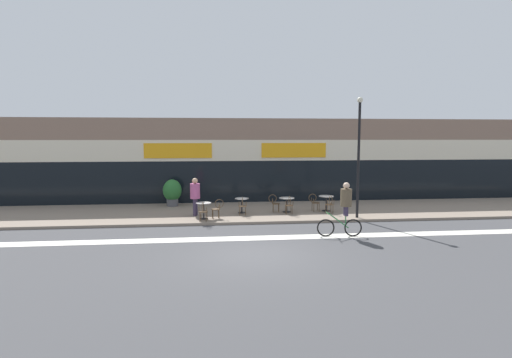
{
  "coord_description": "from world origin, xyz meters",
  "views": [
    {
      "loc": [
        -1.29,
        -12.87,
        3.86
      ],
      "look_at": [
        0.73,
        6.39,
        1.84
      ],
      "focal_mm": 28.0,
      "sensor_mm": 36.0,
      "label": 1
    }
  ],
  "objects_px": {
    "cafe_chair_1_near": "(243,205)",
    "lamp_post": "(359,149)",
    "cafe_chair_0_side": "(217,207)",
    "cafe_chair_3_near": "(330,203)",
    "cafe_chair_0_near": "(203,210)",
    "cafe_chair_2_side": "(274,202)",
    "cafe_chair_2_near": "(289,204)",
    "planter_pot": "(172,192)",
    "cyclist_0": "(344,205)",
    "bistro_table_1": "(242,202)",
    "cafe_chair_3_side": "(314,201)",
    "bistro_table_3": "(326,200)",
    "bistro_table_2": "(287,202)",
    "pedestrian_near_end": "(195,193)",
    "bistro_table_0": "(204,207)"
  },
  "relations": [
    {
      "from": "pedestrian_near_end",
      "to": "bistro_table_1",
      "type": "bearing_deg",
      "value": -151.86
    },
    {
      "from": "bistro_table_0",
      "to": "bistro_table_2",
      "type": "distance_m",
      "value": 4.31
    },
    {
      "from": "cafe_chair_0_side",
      "to": "cafe_chair_3_near",
      "type": "distance_m",
      "value": 5.59
    },
    {
      "from": "cafe_chair_0_near",
      "to": "cafe_chair_0_side",
      "type": "height_order",
      "value": "same"
    },
    {
      "from": "planter_pot",
      "to": "lamp_post",
      "type": "bearing_deg",
      "value": -24.81
    },
    {
      "from": "bistro_table_1",
      "to": "pedestrian_near_end",
      "type": "distance_m",
      "value": 2.38
    },
    {
      "from": "bistro_table_0",
      "to": "cafe_chair_2_side",
      "type": "bearing_deg",
      "value": 20.15
    },
    {
      "from": "cafe_chair_0_near",
      "to": "cafe_chair_3_near",
      "type": "relative_size",
      "value": 1.0
    },
    {
      "from": "bistro_table_2",
      "to": "planter_pot",
      "type": "relative_size",
      "value": 0.52
    },
    {
      "from": "cafe_chair_1_near",
      "to": "cyclist_0",
      "type": "relative_size",
      "value": 0.42
    },
    {
      "from": "bistro_table_3",
      "to": "cafe_chair_3_side",
      "type": "bearing_deg",
      "value": -179.51
    },
    {
      "from": "cafe_chair_2_side",
      "to": "cafe_chair_2_near",
      "type": "bearing_deg",
      "value": -40.38
    },
    {
      "from": "bistro_table_2",
      "to": "cafe_chair_3_side",
      "type": "relative_size",
      "value": 0.85
    },
    {
      "from": "bistro_table_0",
      "to": "cafe_chair_3_near",
      "type": "height_order",
      "value": "cafe_chair_3_near"
    },
    {
      "from": "cafe_chair_3_side",
      "to": "lamp_post",
      "type": "height_order",
      "value": "lamp_post"
    },
    {
      "from": "bistro_table_0",
      "to": "pedestrian_near_end",
      "type": "xyz_separation_m",
      "value": [
        -0.42,
        0.83,
        0.54
      ]
    },
    {
      "from": "bistro_table_2",
      "to": "pedestrian_near_end",
      "type": "height_order",
      "value": "pedestrian_near_end"
    },
    {
      "from": "bistro_table_2",
      "to": "lamp_post",
      "type": "relative_size",
      "value": 0.14
    },
    {
      "from": "bistro_table_0",
      "to": "cafe_chair_0_side",
      "type": "xyz_separation_m",
      "value": [
        0.63,
        0.01,
        -0.02
      ]
    },
    {
      "from": "cafe_chair_1_near",
      "to": "lamp_post",
      "type": "distance_m",
      "value": 6.04
    },
    {
      "from": "bistro_table_2",
      "to": "cafe_chair_2_side",
      "type": "distance_m",
      "value": 0.63
    },
    {
      "from": "bistro_table_2",
      "to": "cafe_chair_0_side",
      "type": "height_order",
      "value": "cafe_chair_0_side"
    },
    {
      "from": "cafe_chair_1_near",
      "to": "cyclist_0",
      "type": "height_order",
      "value": "cyclist_0"
    },
    {
      "from": "cafe_chair_0_side",
      "to": "bistro_table_3",
      "type": "bearing_deg",
      "value": -173.01
    },
    {
      "from": "bistro_table_0",
      "to": "cafe_chair_2_side",
      "type": "relative_size",
      "value": 0.84
    },
    {
      "from": "cafe_chair_2_side",
      "to": "cyclist_0",
      "type": "height_order",
      "value": "cyclist_0"
    },
    {
      "from": "bistro_table_1",
      "to": "cafe_chair_0_near",
      "type": "xyz_separation_m",
      "value": [
        -1.86,
        -1.9,
        -0.01
      ]
    },
    {
      "from": "bistro_table_3",
      "to": "cafe_chair_3_near",
      "type": "xyz_separation_m",
      "value": [
        0.01,
        -0.63,
        -0.04
      ]
    },
    {
      "from": "cafe_chair_0_side",
      "to": "planter_pot",
      "type": "bearing_deg",
      "value": -63.15
    },
    {
      "from": "cafe_chair_0_side",
      "to": "cafe_chair_3_side",
      "type": "bearing_deg",
      "value": -171.44
    },
    {
      "from": "cafe_chair_1_near",
      "to": "cyclist_0",
      "type": "distance_m",
      "value": 5.52
    },
    {
      "from": "bistro_table_2",
      "to": "cafe_chair_0_near",
      "type": "distance_m",
      "value": 4.54
    },
    {
      "from": "cafe_chair_3_side",
      "to": "lamp_post",
      "type": "xyz_separation_m",
      "value": [
        1.61,
        -1.77,
        2.68
      ]
    },
    {
      "from": "cafe_chair_1_near",
      "to": "cafe_chair_2_near",
      "type": "relative_size",
      "value": 1.0
    },
    {
      "from": "cyclist_0",
      "to": "bistro_table_3",
      "type": "bearing_deg",
      "value": -92.41
    },
    {
      "from": "bistro_table_2",
      "to": "bistro_table_3",
      "type": "distance_m",
      "value": 2.05
    },
    {
      "from": "cafe_chair_3_side",
      "to": "planter_pot",
      "type": "distance_m",
      "value": 7.72
    },
    {
      "from": "bistro_table_3",
      "to": "pedestrian_near_end",
      "type": "distance_m",
      "value": 6.63
    },
    {
      "from": "cafe_chair_1_near",
      "to": "pedestrian_near_end",
      "type": "distance_m",
      "value": 2.34
    },
    {
      "from": "cafe_chair_0_near",
      "to": "lamp_post",
      "type": "xyz_separation_m",
      "value": [
        7.16,
        0.18,
        2.68
      ]
    },
    {
      "from": "cafe_chair_2_side",
      "to": "cafe_chair_0_side",
      "type": "bearing_deg",
      "value": -151.25
    },
    {
      "from": "cafe_chair_3_side",
      "to": "bistro_table_1",
      "type": "bearing_deg",
      "value": 176.74
    },
    {
      "from": "bistro_table_2",
      "to": "cafe_chair_0_side",
      "type": "bearing_deg",
      "value": -160.07
    },
    {
      "from": "cafe_chair_0_side",
      "to": "planter_pot",
      "type": "xyz_separation_m",
      "value": [
        -2.42,
        3.69,
        0.26
      ]
    },
    {
      "from": "bistro_table_3",
      "to": "cafe_chair_2_near",
      "type": "distance_m",
      "value": 2.16
    },
    {
      "from": "cafe_chair_1_near",
      "to": "lamp_post",
      "type": "bearing_deg",
      "value": -96.74
    },
    {
      "from": "cafe_chair_0_side",
      "to": "pedestrian_near_end",
      "type": "relative_size",
      "value": 0.5
    },
    {
      "from": "bistro_table_2",
      "to": "cafe_chair_2_near",
      "type": "bearing_deg",
      "value": -89.79
    },
    {
      "from": "bistro_table_0",
      "to": "cafe_chair_0_side",
      "type": "distance_m",
      "value": 0.63
    },
    {
      "from": "bistro_table_2",
      "to": "cafe_chair_1_near",
      "type": "distance_m",
      "value": 2.36
    }
  ]
}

